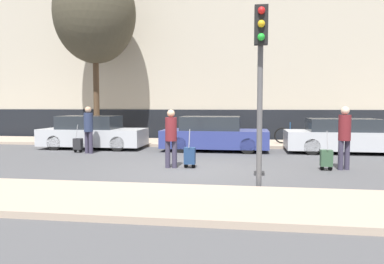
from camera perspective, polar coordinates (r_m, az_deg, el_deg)
name	(u,v)px	position (r m, az deg, el deg)	size (l,w,h in m)	color
ground_plane	(184,169)	(10.80, -1.23, -5.73)	(80.00, 80.00, 0.00)	#4C4C4F
sidewalk_near	(151,200)	(7.20, -6.34, -10.30)	(28.00, 2.50, 0.12)	tan
sidewalk_far	(209,143)	(17.67, 2.59, -1.67)	(28.00, 3.00, 0.12)	tan
building_facade	(216,25)	(21.87, 3.71, 15.99)	(28.00, 3.34, 12.70)	#B7AD99
parked_car_0	(92,133)	(16.43, -14.93, -0.17)	(4.35, 1.79, 1.39)	#B7BABF
parked_car_1	(214,135)	(15.19, 3.35, -0.39)	(4.25, 1.92, 1.39)	navy
parked_car_2	(346,137)	(15.62, 22.35, -0.65)	(4.62, 1.85, 1.32)	#B7BABF
pedestrian_left	(88,127)	(14.77, -15.50, 0.79)	(0.34, 0.34, 1.79)	#383347
trolley_left	(78,144)	(15.20, -16.99, -1.76)	(0.34, 0.29, 1.09)	#262628
pedestrian_center	(171,135)	(10.98, -3.22, -0.44)	(0.35, 0.34, 1.72)	#383347
trolley_center	(190,156)	(10.98, -0.35, -3.66)	(0.34, 0.29, 1.15)	navy
pedestrian_right	(345,134)	(11.46, 22.22, -0.24)	(0.34, 0.34, 1.81)	#383347
trolley_right	(326,158)	(11.24, 19.80, -3.78)	(0.34, 0.29, 1.12)	#335138
traffic_light	(261,61)	(8.18, 10.40, 10.61)	(0.28, 0.47, 3.91)	#515154
parked_bicycle	(294,135)	(17.33, 15.32, -0.50)	(1.77, 0.06, 0.96)	black
bare_tree_near_crossing	(95,14)	(19.20, -14.59, 17.06)	(3.88, 3.88, 8.45)	#4C3826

